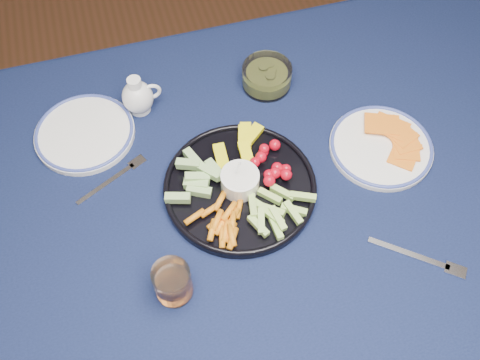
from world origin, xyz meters
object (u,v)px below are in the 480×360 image
object	(u,v)px
dining_table	(254,222)
crudite_platter	(239,185)
cheese_plate	(381,146)
creamer_pitcher	(138,97)
pickle_bowl	(267,77)
juice_tumbler	(173,283)
side_plate_extra	(85,133)

from	to	relation	value
dining_table	crudite_platter	size ratio (longest dim) A/B	5.21
cheese_plate	crudite_platter	bearing A→B (deg)	-177.43
crudite_platter	creamer_pitcher	distance (m)	0.32
dining_table	pickle_bowl	bearing A→B (deg)	67.96
dining_table	juice_tumbler	world-z (taller)	juice_tumbler
crudite_platter	cheese_plate	world-z (taller)	crudite_platter
crudite_platter	pickle_bowl	size ratio (longest dim) A/B	2.73
dining_table	creamer_pitcher	distance (m)	0.38
dining_table	cheese_plate	bearing A→B (deg)	9.52
creamer_pitcher	crudite_platter	bearing A→B (deg)	-60.39
creamer_pitcher	cheese_plate	size ratio (longest dim) A/B	0.44
pickle_bowl	juice_tumbler	size ratio (longest dim) A/B	1.41
juice_tumbler	side_plate_extra	world-z (taller)	juice_tumbler
dining_table	juice_tumbler	size ratio (longest dim) A/B	20.01
crudite_platter	juice_tumbler	world-z (taller)	crudite_platter
creamer_pitcher	juice_tumbler	size ratio (longest dim) A/B	1.18
dining_table	cheese_plate	size ratio (longest dim) A/B	7.36
crudite_platter	creamer_pitcher	xyz separation A→B (m)	(-0.16, 0.28, 0.02)
crudite_platter	dining_table	bearing A→B (deg)	-57.63
crudite_platter	side_plate_extra	distance (m)	0.37
creamer_pitcher	side_plate_extra	xyz separation A→B (m)	(-0.13, -0.04, -0.03)
crudite_platter	cheese_plate	size ratio (longest dim) A/B	1.41
dining_table	pickle_bowl	xyz separation A→B (m)	(0.12, 0.30, 0.11)
crudite_platter	pickle_bowl	distance (m)	0.30
creamer_pitcher	juice_tumbler	bearing A→B (deg)	-92.58
creamer_pitcher	pickle_bowl	xyz separation A→B (m)	(0.30, -0.01, -0.02)
dining_table	creamer_pitcher	world-z (taller)	creamer_pitcher
pickle_bowl	juice_tumbler	distance (m)	0.55
pickle_bowl	cheese_plate	bearing A→B (deg)	-53.98
dining_table	cheese_plate	distance (m)	0.33
creamer_pitcher	pickle_bowl	bearing A→B (deg)	-1.63
crudite_platter	juice_tumbler	size ratio (longest dim) A/B	3.84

